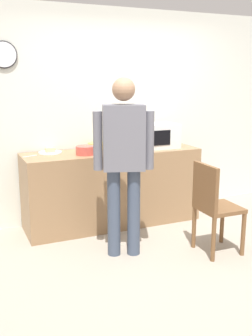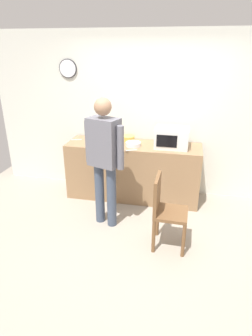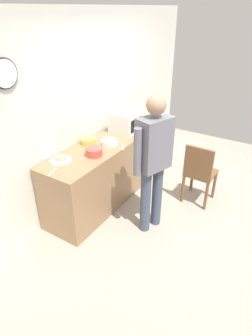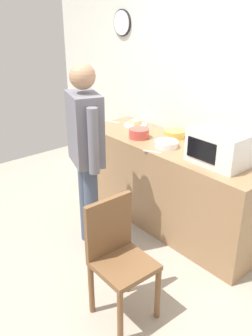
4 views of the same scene
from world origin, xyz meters
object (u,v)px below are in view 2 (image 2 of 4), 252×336
at_px(cereal_bowl, 109,142).
at_px(spoon_utensil, 77,140).
at_px(sandwich_plate, 93,138).
at_px(fork_utensil, 131,150).
at_px(wooden_chair, 165,209).
at_px(mixing_bowl, 128,138).
at_px(salad_bowl, 133,144).
at_px(person_standing, 104,155).
at_px(microwave, 172,138).

relative_size(cereal_bowl, spoon_utensil, 1.26).
xyz_separation_m(sandwich_plate, fork_utensil, (0.73, -0.44, -0.02)).
bearing_deg(sandwich_plate, wooden_chair, -45.47).
bearing_deg(sandwich_plate, mixing_bowl, 3.09).
relative_size(salad_bowl, wooden_chair, 0.25).
height_order(cereal_bowl, spoon_utensil, cereal_bowl).
relative_size(mixing_bowl, fork_utensil, 1.25).
xyz_separation_m(mixing_bowl, person_standing, (-0.10, -1.06, 0.09)).
xyz_separation_m(microwave, cereal_bowl, (-0.96, -0.09, -0.10)).
bearing_deg(mixing_bowl, cereal_bowl, -130.10).
xyz_separation_m(salad_bowl, cereal_bowl, (-0.38, -0.02, 0.02)).
height_order(mixing_bowl, spoon_utensil, mixing_bowl).
bearing_deg(microwave, salad_bowl, -172.85).
relative_size(salad_bowl, person_standing, 0.13).
distance_m(microwave, sandwich_plate, 1.32).
distance_m(microwave, spoon_utensil, 1.56).
height_order(cereal_bowl, wooden_chair, cereal_bowl).
distance_m(salad_bowl, fork_utensil, 0.21).
xyz_separation_m(fork_utensil, person_standing, (-0.25, -0.59, 0.12)).
distance_m(mixing_bowl, person_standing, 1.07).
bearing_deg(wooden_chair, sandwich_plate, 134.53).
relative_size(fork_utensil, wooden_chair, 0.18).
distance_m(mixing_bowl, wooden_chair, 1.63).
distance_m(microwave, mixing_bowl, 0.75).
bearing_deg(mixing_bowl, fork_utensil, -72.51).
relative_size(person_standing, wooden_chair, 1.88).
relative_size(sandwich_plate, fork_utensil, 1.57).
relative_size(sandwich_plate, person_standing, 0.15).
bearing_deg(sandwich_plate, person_standing, -64.66).
height_order(salad_bowl, fork_utensil, salad_bowl).
bearing_deg(salad_bowl, microwave, 7.15).
bearing_deg(cereal_bowl, fork_utensil, -25.44).
bearing_deg(person_standing, sandwich_plate, 115.34).
bearing_deg(cereal_bowl, spoon_utensil, 166.61).
bearing_deg(wooden_chair, mixing_bowl, 118.36).
xyz_separation_m(sandwich_plate, wooden_chair, (1.33, -1.35, -0.41)).
distance_m(salad_bowl, spoon_utensil, 0.99).
bearing_deg(microwave, mixing_bowl, 164.97).
xyz_separation_m(mixing_bowl, fork_utensil, (0.15, -0.47, -0.04)).
height_order(mixing_bowl, wooden_chair, mixing_bowl).
height_order(microwave, fork_utensil, microwave).
bearing_deg(mixing_bowl, microwave, -15.03).
bearing_deg(wooden_chair, spoon_utensil, 141.99).
bearing_deg(fork_utensil, cereal_bowl, 154.56).
distance_m(salad_bowl, mixing_bowl, 0.30).
height_order(cereal_bowl, fork_utensil, cereal_bowl).
bearing_deg(wooden_chair, person_standing, 158.92).
xyz_separation_m(person_standing, wooden_chair, (0.84, -0.33, -0.52)).
relative_size(sandwich_plate, wooden_chair, 0.28).
bearing_deg(spoon_utensil, sandwich_plate, 23.62).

